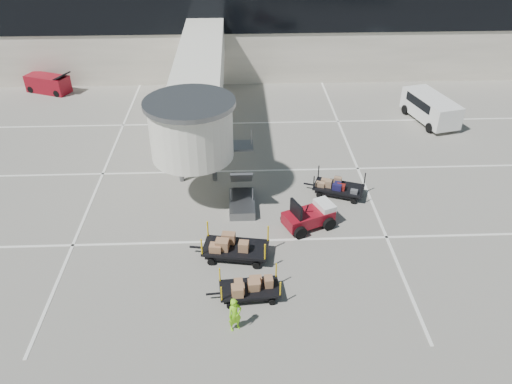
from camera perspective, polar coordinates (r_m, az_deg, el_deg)
The scene contains 11 objects.
ground at distance 24.09m, azimuth 1.97°, elevation -8.51°, with size 140.00×140.00×0.00m, color #A4A092.
lane_markings at distance 31.63m, azimuth -0.41°, elevation 2.76°, with size 40.00×30.00×0.02m.
terminal at distance 49.36m, azimuth -0.93°, elevation 19.17°, with size 64.00×12.11×15.20m.
jet_bridge at distance 32.49m, azimuth -6.59°, elevation 11.77°, with size 5.70×20.40×6.03m.
baggage_tug at distance 26.34m, azimuth 6.13°, elevation -2.77°, with size 2.94×2.51×1.74m.
suitcase_cart at distance 29.15m, azimuth 9.39°, elevation 0.49°, with size 3.52×2.31×1.36m.
box_cart_near at distance 22.30m, azimuth -0.71°, elevation -10.93°, with size 3.28×1.51×1.27m.
box_cart_far at distance 24.25m, azimuth -2.02°, elevation -6.51°, with size 3.93×2.05×1.51m.
ground_worker at distance 20.79m, azimuth -2.43°, elevation -13.83°, with size 0.59×0.39×1.62m, color #7DDD17.
minivan at distance 39.64m, azimuth 19.23°, elevation 9.24°, with size 3.19×5.37×1.91m.
belt_loader at distance 46.35m, azimuth -22.65°, elevation 11.33°, with size 4.11×2.78×1.86m.
Camera 1 is at (-1.56, -17.95, 15.99)m, focal length 35.00 mm.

